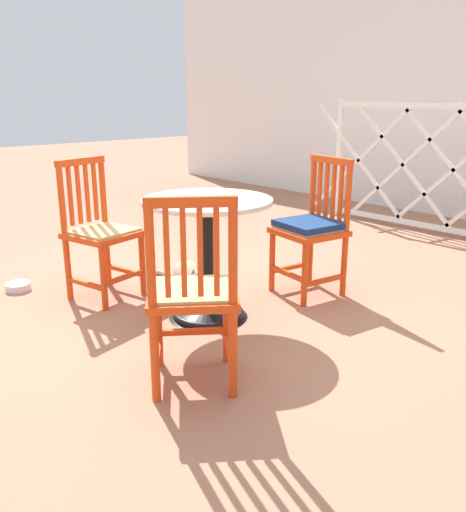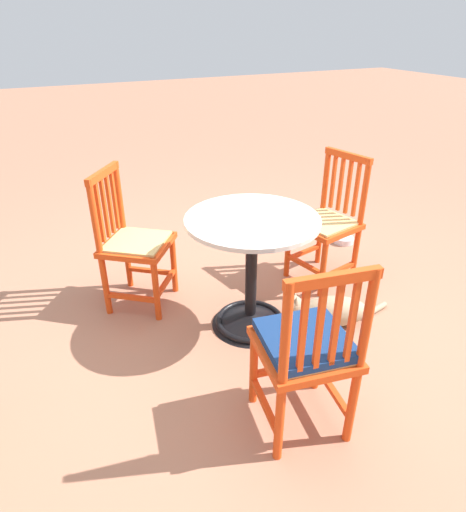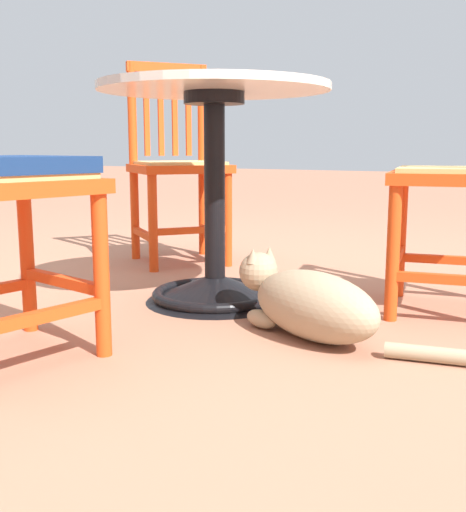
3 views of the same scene
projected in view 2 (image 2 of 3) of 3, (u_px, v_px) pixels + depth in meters
The scene contains 7 objects.
ground_plane at pixel (248, 321), 2.81m from camera, with size 24.00×24.00×0.00m, color #A36B51.
cafe_table at pixel (251, 286), 2.64m from camera, with size 0.76×0.76×0.73m.
orange_chair_at_corner at pixel (306, 349), 1.89m from camera, with size 0.46×0.46×0.91m.
orange_chair_by_planter at pixel (327, 223), 3.08m from camera, with size 0.47×0.47×0.91m.
orange_chair_facing_out at pixel (133, 244), 2.80m from camera, with size 0.56×0.56×0.91m.
tabby_cat at pixel (326, 311), 2.74m from camera, with size 0.73×0.36×0.23m.
pet_water_bowl at pixel (343, 240), 3.77m from camera, with size 0.17×0.17×0.05m, color silver.
Camera 2 is at (1.07, 2.00, 1.71)m, focal length 30.87 mm.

